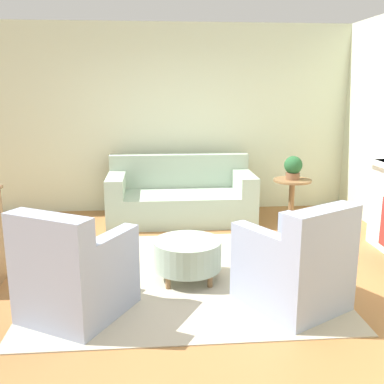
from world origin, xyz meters
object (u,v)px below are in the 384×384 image
at_px(side_table, 292,192).
at_px(potted_plant_on_side_table, 293,167).
at_px(ottoman_table, 187,254).
at_px(armchair_left, 74,275).
at_px(armchair_right, 296,267).
at_px(couch, 181,198).

distance_m(side_table, potted_plant_on_side_table, 0.37).
height_order(ottoman_table, potted_plant_on_side_table, potted_plant_on_side_table).
xyz_separation_m(ottoman_table, side_table, (1.64, 1.93, 0.14)).
xyz_separation_m(ottoman_table, potted_plant_on_side_table, (1.64, 1.93, 0.51)).
bearing_deg(potted_plant_on_side_table, armchair_left, -135.80).
xyz_separation_m(side_table, potted_plant_on_side_table, (0.00, 0.00, 0.37)).
bearing_deg(side_table, armchair_right, -106.29).
relative_size(armchair_right, potted_plant_on_side_table, 3.16).
relative_size(armchair_left, side_table, 1.75).
distance_m(couch, potted_plant_on_side_table, 1.65).
bearing_deg(couch, armchair_right, -73.12).
relative_size(armchair_right, ottoman_table, 1.58).
xyz_separation_m(armchair_right, side_table, (0.75, 2.56, 0.05)).
bearing_deg(armchair_left, potted_plant_on_side_table, 44.20).
relative_size(armchair_left, potted_plant_on_side_table, 3.16).
xyz_separation_m(couch, armchair_left, (-1.05, -2.74, 0.04)).
height_order(armchair_right, potted_plant_on_side_table, armchair_right).
bearing_deg(couch, side_table, -6.39).
relative_size(couch, ottoman_table, 3.06).
distance_m(armchair_left, potted_plant_on_side_table, 3.69).
bearing_deg(side_table, potted_plant_on_side_table, 45.00).
xyz_separation_m(couch, ottoman_table, (-0.06, -2.10, -0.05)).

